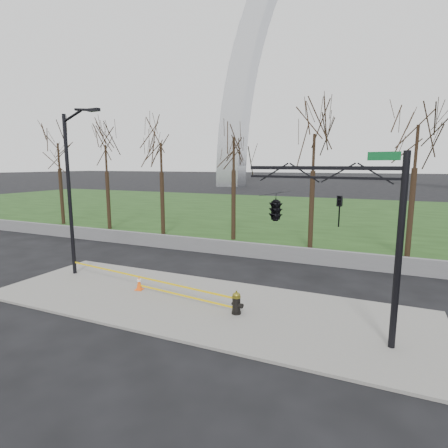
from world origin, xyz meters
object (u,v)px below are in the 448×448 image
at_px(traffic_cone, 139,283).
at_px(street_light, 72,183).
at_px(fire_hydrant, 237,303).
at_px(traffic_signal_mast, 296,208).

distance_m(traffic_cone, street_light, 6.12).
xyz_separation_m(fire_hydrant, street_light, (-9.26, 1.31, 4.18)).
xyz_separation_m(street_light, traffic_signal_mast, (11.33, -1.11, -0.55)).
height_order(traffic_cone, street_light, street_light).
distance_m(fire_hydrant, traffic_signal_mast, 4.19).
relative_size(street_light, traffic_signal_mast, 1.37).
distance_m(traffic_cone, traffic_signal_mast, 7.95).
distance_m(street_light, traffic_signal_mast, 11.39).
height_order(traffic_cone, traffic_signal_mast, traffic_signal_mast).
xyz_separation_m(fire_hydrant, traffic_cone, (-4.93, 0.65, -0.10)).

